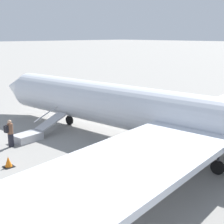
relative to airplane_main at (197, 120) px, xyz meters
The scene contains 5 objects.
ground_plane 2.48m from the airplane_main, ahead, with size 600.00×600.00×0.00m, color gray.
airplane_main is the anchor object (origin of this frame).
boarding_stairs 10.71m from the airplane_main, 28.31° to the left, with size 1.46×4.11×1.81m.
passenger 11.29m from the airplane_main, 37.04° to the left, with size 0.36×0.55×1.74m.
traffic_cone_near_stairs 10.50m from the airplane_main, 53.36° to the left, with size 0.52×0.52×0.58m.
Camera 1 is at (-9.81, 14.83, 6.84)m, focal length 50.00 mm.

